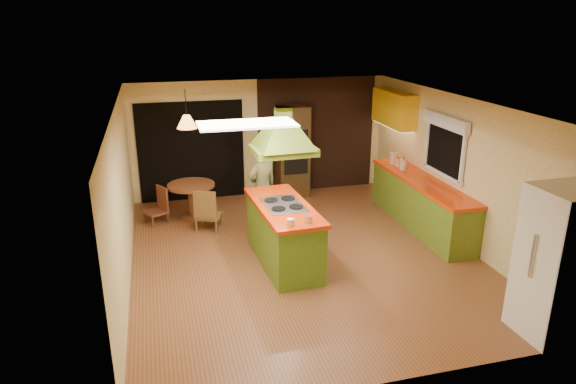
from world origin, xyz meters
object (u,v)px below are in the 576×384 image
object	(u,v)px
kitchen_island	(283,234)
refrigerator	(560,264)
wall_oven	(292,151)
canister_large	(393,158)
man	(262,188)
dining_table	(192,194)

from	to	relation	value
kitchen_island	refrigerator	xyz separation A→B (m)	(2.72, -2.71, 0.45)
wall_oven	canister_large	distance (m)	2.16
man	canister_large	bearing A→B (deg)	167.23
man	refrigerator	bearing A→B (deg)	100.26
man	refrigerator	distance (m)	4.90
refrigerator	dining_table	world-z (taller)	refrigerator
refrigerator	kitchen_island	bearing A→B (deg)	133.72
kitchen_island	wall_oven	distance (m)	3.32
man	wall_oven	xyz separation A→B (m)	(1.05, 1.80, 0.16)
wall_oven	canister_large	bearing A→B (deg)	-34.23
man	refrigerator	world-z (taller)	refrigerator
wall_oven	canister_large	size ratio (longest dim) A/B	8.64
kitchen_island	canister_large	world-z (taller)	canister_large
refrigerator	wall_oven	world-z (taller)	wall_oven
refrigerator	wall_oven	distance (m)	6.09
wall_oven	dining_table	world-z (taller)	wall_oven
kitchen_island	man	xyz separation A→B (m)	(-0.05, 1.33, 0.33)
man	canister_large	size ratio (longest dim) A/B	7.24
man	dining_table	xyz separation A→B (m)	(-1.19, 1.00, -0.35)
refrigerator	wall_oven	size ratio (longest dim) A/B	0.96
man	wall_oven	distance (m)	2.09
kitchen_island	wall_oven	bearing A→B (deg)	69.19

